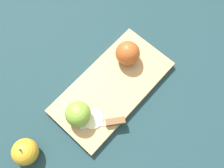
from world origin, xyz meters
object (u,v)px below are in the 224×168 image
apple_half_left (128,53)px  knife (113,122)px  apple_whole (25,152)px  apple_half_right (78,114)px

apple_half_left → knife: (0.19, 0.14, -0.03)m
apple_half_left → apple_whole: bearing=-146.4°
apple_whole → knife: bearing=158.3°
apple_half_left → apple_whole: (0.45, 0.03, -0.02)m
apple_half_left → apple_whole: size_ratio=0.89×
apple_half_right → apple_half_left: bearing=176.3°
apple_half_right → apple_whole: bearing=-21.6°
knife → apple_whole: (0.26, -0.10, 0.01)m
apple_half_left → apple_half_right: 0.26m
apple_half_right → knife: bearing=113.9°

